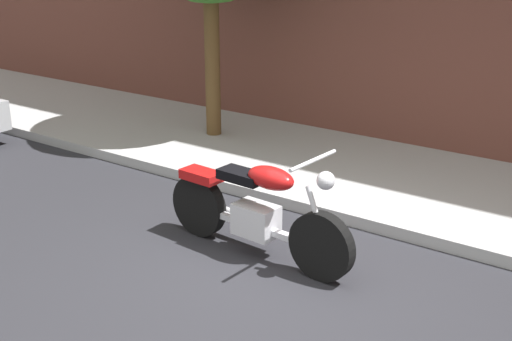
# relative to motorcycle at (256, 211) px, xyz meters

# --- Properties ---
(ground_plane) EXTENTS (60.00, 60.00, 0.00)m
(ground_plane) POSITION_rel_motorcycle_xyz_m (0.53, -0.25, -0.47)
(ground_plane) COLOR #28282D
(sidewalk) EXTENTS (24.18, 2.83, 0.14)m
(sidewalk) POSITION_rel_motorcycle_xyz_m (0.53, 2.57, -0.40)
(sidewalk) COLOR #AAAAAA
(sidewalk) RESTS_ON ground
(motorcycle) EXTENTS (2.23, 0.70, 1.17)m
(motorcycle) POSITION_rel_motorcycle_xyz_m (0.00, 0.00, 0.00)
(motorcycle) COLOR black
(motorcycle) RESTS_ON ground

